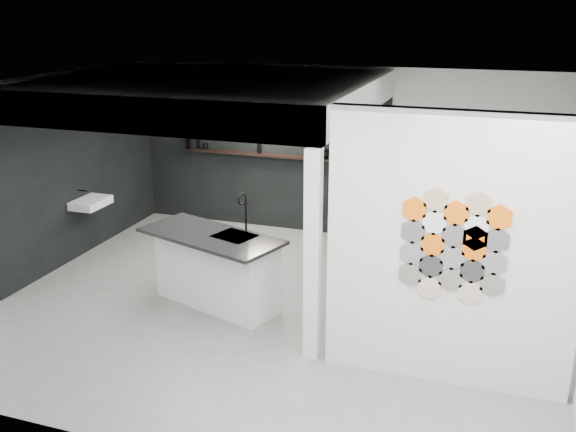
% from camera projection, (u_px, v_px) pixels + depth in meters
% --- Properties ---
extents(floor, '(7.00, 6.00, 0.01)m').
position_uv_depth(floor, '(273.00, 307.00, 8.28)').
color(floor, slate).
extents(partition_panel, '(2.45, 0.15, 2.80)m').
position_uv_depth(partition_panel, '(451.00, 253.00, 6.26)').
color(partition_panel, silver).
rests_on(partition_panel, floor).
extents(bay_clad_back, '(4.40, 0.04, 2.35)m').
position_uv_depth(bay_clad_back, '(261.00, 160.00, 10.98)').
color(bay_clad_back, black).
rests_on(bay_clad_back, floor).
extents(bay_clad_left, '(0.04, 4.00, 2.35)m').
position_uv_depth(bay_clad_left, '(84.00, 178.00, 9.88)').
color(bay_clad_left, black).
rests_on(bay_clad_left, floor).
extents(bulkhead, '(4.40, 4.00, 0.40)m').
position_uv_depth(bulkhead, '(208.00, 94.00, 8.78)').
color(bulkhead, silver).
rests_on(bulkhead, corner_column).
extents(corner_column, '(0.16, 0.16, 2.35)m').
position_uv_depth(corner_column, '(313.00, 257.00, 6.76)').
color(corner_column, silver).
rests_on(corner_column, floor).
extents(fascia_beam, '(4.40, 0.16, 0.40)m').
position_uv_depth(fascia_beam, '(132.00, 115.00, 7.05)').
color(fascia_beam, silver).
rests_on(fascia_beam, corner_column).
extents(wall_basin, '(0.40, 0.60, 0.12)m').
position_uv_depth(wall_basin, '(91.00, 203.00, 9.73)').
color(wall_basin, silver).
rests_on(wall_basin, bay_clad_left).
extents(display_shelf, '(3.00, 0.15, 0.04)m').
position_uv_depth(display_shelf, '(264.00, 155.00, 10.82)').
color(display_shelf, black).
rests_on(display_shelf, bay_clad_back).
extents(kitchen_island, '(2.02, 1.36, 1.50)m').
position_uv_depth(kitchen_island, '(217.00, 268.00, 8.20)').
color(kitchen_island, silver).
rests_on(kitchen_island, floor).
extents(stockpot, '(0.26, 0.26, 0.19)m').
position_uv_depth(stockpot, '(193.00, 143.00, 11.19)').
color(stockpot, black).
rests_on(stockpot, display_shelf).
extents(kettle, '(0.22, 0.22, 0.16)m').
position_uv_depth(kettle, '(325.00, 154.00, 10.46)').
color(kettle, black).
rests_on(kettle, display_shelf).
extents(glass_bowl, '(0.17, 0.17, 0.11)m').
position_uv_depth(glass_bowl, '(342.00, 156.00, 10.38)').
color(glass_bowl, gray).
rests_on(glass_bowl, display_shelf).
extents(glass_vase, '(0.12, 0.12, 0.16)m').
position_uv_depth(glass_vase, '(342.00, 155.00, 10.37)').
color(glass_vase, gray).
rests_on(glass_vase, display_shelf).
extents(bottle_dark, '(0.07, 0.07, 0.17)m').
position_uv_depth(bottle_dark, '(259.00, 148.00, 10.81)').
color(bottle_dark, black).
rests_on(bottle_dark, display_shelf).
extents(utensil_cup, '(0.10, 0.10, 0.10)m').
position_uv_depth(utensil_cup, '(206.00, 146.00, 11.13)').
color(utensil_cup, black).
rests_on(utensil_cup, display_shelf).
extents(hex_tile_cluster, '(1.04, 0.02, 1.16)m').
position_uv_depth(hex_tile_cluster, '(454.00, 246.00, 6.14)').
color(hex_tile_cluster, '#66635E').
rests_on(hex_tile_cluster, partition_panel).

